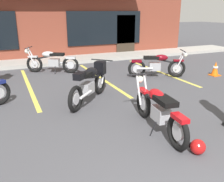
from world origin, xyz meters
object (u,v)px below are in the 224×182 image
motorcycle_black_cruiser (158,65)px  helmet_on_pavement (198,147)px  motorcycle_red_sportbike (52,61)px  motorcycle_blue_standard (91,81)px  traffic_cone (215,69)px  motorcycle_foreground_classic (158,109)px

motorcycle_black_cruiser → helmet_on_pavement: (-2.23, -4.56, -0.33)m
motorcycle_red_sportbike → helmet_on_pavement: (1.12, -6.82, -0.33)m
motorcycle_red_sportbike → motorcycle_blue_standard: bearing=-84.5°
motorcycle_red_sportbike → motorcycle_black_cruiser: bearing=-34.1°
helmet_on_pavement → traffic_cone: traffic_cone is taller
motorcycle_foreground_classic → helmet_on_pavement: motorcycle_foreground_classic is taller
motorcycle_red_sportbike → helmet_on_pavement: bearing=-80.7°
traffic_cone → motorcycle_blue_standard: bearing=-172.4°
motorcycle_foreground_classic → traffic_cone: size_ratio=3.97×
motorcycle_red_sportbike → motorcycle_black_cruiser: (3.35, -2.27, 0.00)m
traffic_cone → motorcycle_foreground_classic: bearing=-147.1°
motorcycle_red_sportbike → motorcycle_black_cruiser: same height
motorcycle_foreground_classic → motorcycle_red_sportbike: size_ratio=1.11×
motorcycle_blue_standard → helmet_on_pavement: (0.78, -3.22, -0.40)m
motorcycle_black_cruiser → motorcycle_blue_standard: same height
motorcycle_red_sportbike → traffic_cone: bearing=-28.1°
helmet_on_pavement → traffic_cone: (4.35, 3.90, 0.13)m
motorcycle_black_cruiser → motorcycle_red_sportbike: bearing=145.9°
motorcycle_black_cruiser → motorcycle_blue_standard: 3.29m
helmet_on_pavement → motorcycle_blue_standard: bearing=103.5°
motorcycle_foreground_classic → motorcycle_red_sportbike: 5.90m
motorcycle_red_sportbike → traffic_cone: (5.47, -2.92, -0.20)m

